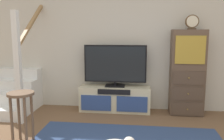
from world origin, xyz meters
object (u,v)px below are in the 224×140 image
at_px(desk_clock, 192,22).
at_px(television, 115,65).
at_px(bar_stool_near, 21,106).
at_px(media_console, 115,99).
at_px(side_cabinet, 187,73).

bearing_deg(desk_clock, television, 178.76).
relative_size(desk_clock, bar_stool_near, 0.36).
xyz_separation_m(media_console, desk_clock, (1.33, -0.00, 1.40)).
relative_size(media_console, bar_stool_near, 1.87).
xyz_separation_m(side_cabinet, desk_clock, (0.04, -0.01, 0.88)).
bearing_deg(bar_stool_near, television, 54.13).
xyz_separation_m(side_cabinet, bar_stool_near, (-2.36, -1.47, -0.23)).
bearing_deg(television, side_cabinet, -0.61).
distance_m(television, side_cabinet, 1.30).
xyz_separation_m(media_console, side_cabinet, (1.29, 0.01, 0.52)).
height_order(media_console, bar_stool_near, bar_stool_near).
bearing_deg(desk_clock, side_cabinet, 158.12).
bearing_deg(television, media_console, -90.00).
relative_size(television, side_cabinet, 0.76).
bearing_deg(bar_stool_near, desk_clock, 31.19).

